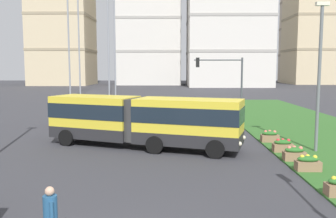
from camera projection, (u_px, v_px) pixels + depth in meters
name	position (u px, v px, depth m)	size (l,w,h in m)	color
articulated_bus	(143.00, 120.00, 21.52)	(11.93, 6.24, 3.00)	yellow
car_maroon_sedan	(87.00, 116.00, 29.93)	(4.58, 2.43, 1.58)	maroon
pedestrian_crossing	(50.00, 214.00, 9.26)	(0.36, 0.53, 1.74)	#4C4238
flower_planter_2	(308.00, 163.00, 16.46)	(1.10, 0.56, 0.74)	#937051
flower_planter_3	(295.00, 154.00, 18.29)	(1.10, 0.56, 0.74)	#937051
flower_planter_4	(283.00, 145.00, 20.21)	(1.10, 0.56, 0.74)	#937051
flower_planter_5	(270.00, 136.00, 22.92)	(1.10, 0.56, 0.74)	#937051
traffic_light_far_right	(225.00, 78.00, 30.19)	(4.09, 0.28, 5.61)	#474C51
streetlight_median	(319.00, 71.00, 19.87)	(0.70, 0.28, 8.30)	slate
apartment_tower_west	(62.00, 1.00, 100.66)	(16.21, 15.83, 46.60)	beige
apartment_tower_westcentre	(150.00, 6.00, 103.72)	(17.94, 15.19, 45.01)	silver
apartment_tower_eastcentre	(321.00, 14.00, 112.45)	(20.90, 17.08, 42.99)	#C6B299
apartment_tower_east	(326.00, 2.00, 107.45)	(21.62, 15.82, 48.58)	beige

